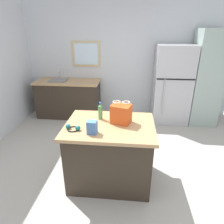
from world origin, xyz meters
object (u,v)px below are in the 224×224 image
shopping_bag (121,114)px  kitchen_island (110,152)px  ear_defenders (73,128)px  refrigerator (172,85)px  bottle (100,112)px  small_box (92,127)px  tall_cabinet (206,79)px

shopping_bag → kitchen_island: bearing=-153.3°
kitchen_island → ear_defenders: bearing=-157.2°
refrigerator → bottle: bearing=-123.5°
shopping_bag → small_box: shopping_bag is taller
shopping_bag → small_box: 0.46m
refrigerator → ear_defenders: refrigerator is taller
ear_defenders → small_box: bearing=-15.0°
kitchen_island → shopping_bag: (0.14, 0.07, 0.56)m
kitchen_island → shopping_bag: bearing=26.7°
bottle → small_box: bearing=-94.9°
shopping_bag → small_box: size_ratio=1.85×
refrigerator → shopping_bag: (-1.02, -2.07, 0.14)m
bottle → ear_defenders: (-0.29, -0.35, -0.09)m
bottle → ear_defenders: 0.46m
shopping_bag → small_box: bearing=-135.1°
tall_cabinet → bottle: 2.83m
kitchen_island → refrigerator: refrigerator is taller
kitchen_island → bottle: (-0.15, 0.16, 0.55)m
refrigerator → small_box: refrigerator is taller
refrigerator → ear_defenders: size_ratio=8.77×
kitchen_island → small_box: bearing=-125.9°
refrigerator → tall_cabinet: size_ratio=0.85×
small_box → kitchen_island: bearing=54.1°
tall_cabinet → ear_defenders: size_ratio=10.37×
kitchen_island → tall_cabinet: size_ratio=0.57×
bottle → refrigerator: bearing=56.5°
refrigerator → shopping_bag: 2.31m
kitchen_island → tall_cabinet: tall_cabinet is taller
small_box → tall_cabinet: bearing=49.3°
kitchen_island → small_box: 0.60m
shopping_bag → bottle: shopping_bag is taller
shopping_bag → small_box: (-0.32, -0.32, -0.05)m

